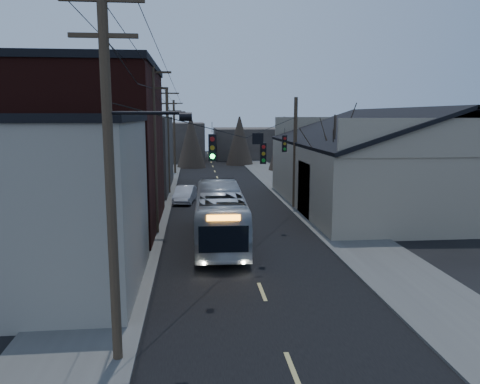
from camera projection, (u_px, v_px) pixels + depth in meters
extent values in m
cube|color=black|center=(225.00, 198.00, 40.72)|extent=(9.00, 110.00, 0.02)
cube|color=#474744|center=(150.00, 199.00, 40.08)|extent=(4.00, 110.00, 0.12)
cube|color=#474744|center=(299.00, 196.00, 41.35)|extent=(4.00, 110.00, 0.12)
cube|color=gray|center=(36.00, 208.00, 18.65)|extent=(8.00, 8.00, 7.00)
cube|color=black|center=(76.00, 150.00, 29.11)|extent=(10.00, 12.00, 10.00)
cube|color=#36302B|center=(123.00, 154.00, 45.12)|extent=(9.00, 14.00, 7.00)
cube|color=gray|center=(395.00, 175.00, 36.68)|extent=(16.00, 20.00, 5.00)
cube|color=black|center=(347.00, 127.00, 35.67)|extent=(8.16, 20.60, 2.86)
cube|color=black|center=(447.00, 126.00, 36.45)|extent=(8.16, 20.60, 2.86)
cube|color=#36302B|center=(172.00, 142.00, 74.02)|extent=(10.00, 12.00, 6.00)
cube|color=#36302B|center=(250.00, 143.00, 80.28)|extent=(12.00, 14.00, 5.00)
cone|color=black|center=(333.00, 170.00, 30.95)|extent=(0.40, 0.40, 7.20)
cylinder|color=#382B1E|center=(110.00, 185.00, 12.87)|extent=(0.28, 0.28, 10.50)
cylinder|color=#382B1E|center=(154.00, 152.00, 27.64)|extent=(0.28, 0.28, 10.00)
cube|color=#382B1E|center=(152.00, 72.00, 26.90)|extent=(2.20, 0.12, 0.12)
cylinder|color=#382B1E|center=(168.00, 142.00, 42.41)|extent=(0.28, 0.28, 9.50)
cube|color=#382B1E|center=(167.00, 93.00, 41.71)|extent=(2.20, 0.12, 0.12)
cylinder|color=#382B1E|center=(174.00, 137.00, 57.18)|extent=(0.28, 0.28, 9.00)
cube|color=#382B1E|center=(174.00, 103.00, 56.52)|extent=(2.20, 0.12, 0.12)
cylinder|color=#382B1E|center=(295.00, 154.00, 35.61)|extent=(0.28, 0.28, 8.50)
cube|color=black|center=(212.00, 148.00, 17.47)|extent=(0.28, 0.20, 1.00)
cube|color=black|center=(263.00, 153.00, 22.24)|extent=(0.28, 0.20, 1.00)
cube|color=black|center=(284.00, 144.00, 28.33)|extent=(0.28, 0.20, 1.00)
imported|color=#A6ACB2|center=(220.00, 215.00, 26.56)|extent=(2.93, 11.29, 3.12)
imported|color=#AFB1B7|center=(185.00, 194.00, 38.66)|extent=(2.01, 4.33, 1.37)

